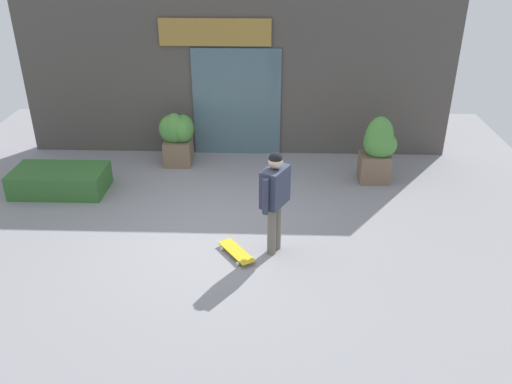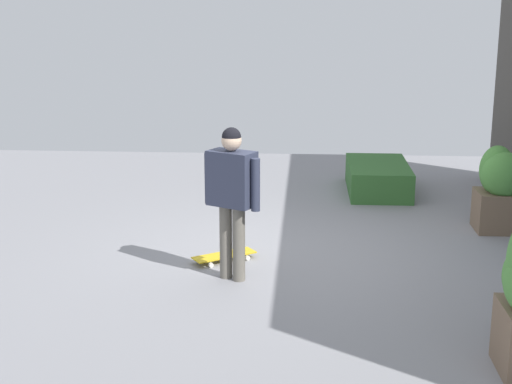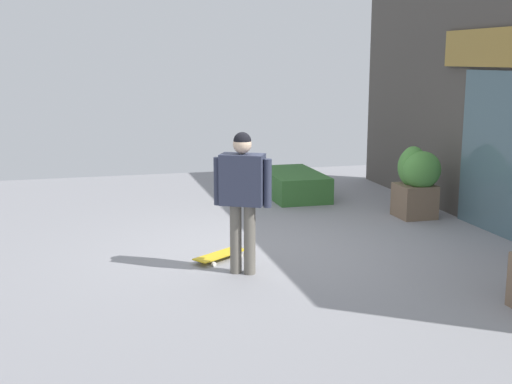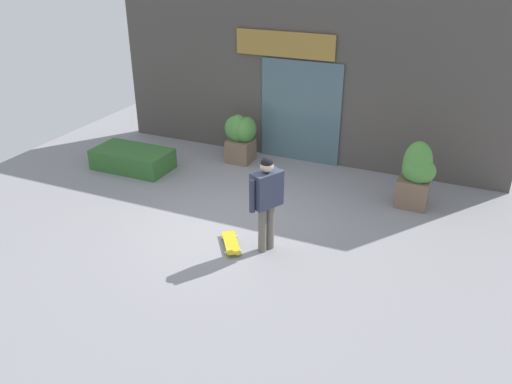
{
  "view_description": "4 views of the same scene",
  "coord_description": "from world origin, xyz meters",
  "px_view_note": "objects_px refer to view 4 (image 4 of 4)",
  "views": [
    {
      "loc": [
        0.77,
        -7.2,
        4.37
      ],
      "look_at": [
        0.53,
        -0.35,
        0.87
      ],
      "focal_mm": 36.81,
      "sensor_mm": 36.0,
      "label": 1
    },
    {
      "loc": [
        8.13,
        0.17,
        2.77
      ],
      "look_at": [
        0.53,
        -0.35,
        0.87
      ],
      "focal_mm": 52.57,
      "sensor_mm": 36.0,
      "label": 2
    },
    {
      "loc": [
        7.72,
        -2.23,
        2.37
      ],
      "look_at": [
        0.53,
        -0.35,
        0.87
      ],
      "focal_mm": 46.34,
      "sensor_mm": 36.0,
      "label": 3
    },
    {
      "loc": [
        3.54,
        -7.12,
        4.5
      ],
      "look_at": [
        0.53,
        -0.35,
        0.87
      ],
      "focal_mm": 36.42,
      "sensor_mm": 36.0,
      "label": 4
    }
  ],
  "objects_px": {
    "skateboard": "(231,243)",
    "planter_box_left": "(416,173)",
    "skateboarder": "(267,195)",
    "planter_box_right": "(240,135)"
  },
  "relations": [
    {
      "from": "skateboarder",
      "to": "skateboard",
      "type": "bearing_deg",
      "value": 42.49
    },
    {
      "from": "planter_box_left",
      "to": "planter_box_right",
      "type": "distance_m",
      "value": 3.91
    },
    {
      "from": "skateboard",
      "to": "planter_box_left",
      "type": "relative_size",
      "value": 0.55
    },
    {
      "from": "skateboarder",
      "to": "planter_box_left",
      "type": "height_order",
      "value": "skateboarder"
    },
    {
      "from": "skateboarder",
      "to": "planter_box_right",
      "type": "relative_size",
      "value": 1.47
    },
    {
      "from": "planter_box_left",
      "to": "skateboard",
      "type": "bearing_deg",
      "value": -133.12
    },
    {
      "from": "planter_box_left",
      "to": "planter_box_right",
      "type": "bearing_deg",
      "value": 169.86
    },
    {
      "from": "skateboard",
      "to": "planter_box_left",
      "type": "height_order",
      "value": "planter_box_left"
    },
    {
      "from": "skateboard",
      "to": "planter_box_left",
      "type": "xyz_separation_m",
      "value": [
        2.45,
        2.62,
        0.61
      ]
    },
    {
      "from": "skateboarder",
      "to": "planter_box_right",
      "type": "height_order",
      "value": "skateboarder"
    }
  ]
}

